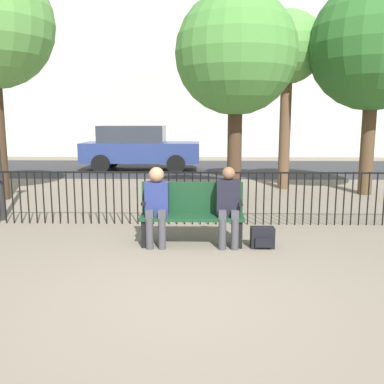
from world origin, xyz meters
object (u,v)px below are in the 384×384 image
(park_bench, at_px, (192,212))
(tree_2, at_px, (236,54))
(backpack, at_px, (262,238))
(parked_car_0, at_px, (139,147))
(seated_person_0, at_px, (157,202))
(tree_0, at_px, (288,51))
(seated_person_1, at_px, (228,203))
(tree_1, at_px, (374,46))

(park_bench, bearing_deg, tree_2, 74.72)
(tree_2, bearing_deg, backpack, -86.95)
(tree_2, relative_size, parked_car_0, 1.08)
(backpack, relative_size, parked_car_0, 0.08)
(seated_person_0, distance_m, tree_2, 4.35)
(park_bench, xyz_separation_m, tree_2, (0.85, 3.13, 2.71))
(seated_person_0, relative_size, backpack, 3.45)
(tree_0, distance_m, parked_car_0, 6.61)
(seated_person_1, xyz_separation_m, parked_car_0, (-2.68, 9.40, 0.19))
(tree_1, bearing_deg, parked_car_0, 142.50)
(tree_0, relative_size, tree_1, 0.90)
(seated_person_0, distance_m, tree_0, 6.77)
(tree_2, bearing_deg, tree_0, 55.14)
(backpack, bearing_deg, park_bench, 169.42)
(seated_person_1, relative_size, tree_1, 0.23)
(park_bench, height_order, parked_car_0, parked_car_0)
(park_bench, distance_m, seated_person_1, 0.57)
(seated_person_0, bearing_deg, tree_1, 43.71)
(tree_2, bearing_deg, parked_car_0, 116.05)
(park_bench, height_order, tree_2, tree_2)
(seated_person_1, distance_m, parked_car_0, 9.77)
(seated_person_0, xyz_separation_m, backpack, (1.55, -0.06, -0.52))
(seated_person_0, relative_size, tree_0, 0.25)
(tree_2, bearing_deg, park_bench, -105.28)
(seated_person_1, bearing_deg, tree_1, 50.85)
(tree_1, xyz_separation_m, parked_car_0, (-6.36, 4.88, -2.71))
(park_bench, bearing_deg, tree_1, 46.20)
(seated_person_1, xyz_separation_m, tree_0, (1.81, 5.39, 2.94))
(seated_person_0, distance_m, parked_car_0, 9.54)
(backpack, xyz_separation_m, tree_2, (-0.18, 3.32, 3.05))
(tree_2, distance_m, parked_car_0, 7.23)
(seated_person_0, xyz_separation_m, tree_0, (2.86, 5.39, 2.93))
(tree_1, xyz_separation_m, tree_2, (-3.36, -1.26, -0.36))
(tree_1, relative_size, tree_2, 1.13)
(tree_2, xyz_separation_m, parked_car_0, (-3.00, 6.14, -2.35))
(tree_1, bearing_deg, tree_2, -159.36)
(seated_person_0, distance_m, seated_person_1, 1.05)
(seated_person_0, xyz_separation_m, seated_person_1, (1.05, 0.00, -0.01))
(backpack, height_order, parked_car_0, parked_car_0)
(park_bench, height_order, backpack, park_bench)
(tree_1, bearing_deg, tree_0, 154.97)
(seated_person_1, height_order, parked_car_0, parked_car_0)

